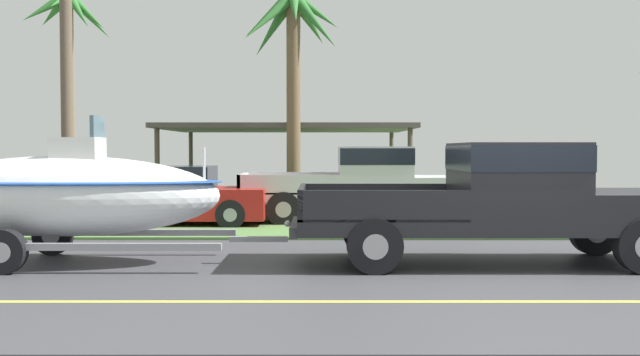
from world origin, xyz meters
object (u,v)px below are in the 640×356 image
at_px(pickup_truck_towing, 509,196).
at_px(palm_tree_near_left, 67,32).
at_px(palm_tree_near_right, 289,41).
at_px(utility_pole, 64,47).
at_px(parked_sedan_near, 162,197).
at_px(boat_on_trailer, 59,195).
at_px(carport_awning, 285,129).
at_px(parked_pickup_background, 370,180).

bearing_deg(pickup_truck_towing, palm_tree_near_left, 130.19).
height_order(palm_tree_near_right, utility_pole, utility_pole).
bearing_deg(palm_tree_near_right, utility_pole, -130.42).
bearing_deg(parked_sedan_near, palm_tree_near_right, 44.59).
distance_m(palm_tree_near_left, palm_tree_near_right, 9.14).
xyz_separation_m(pickup_truck_towing, utility_pole, (-8.00, 3.40, 2.76)).
distance_m(boat_on_trailer, parked_sedan_near, 5.67).
xyz_separation_m(pickup_truck_towing, palm_tree_near_left, (-11.32, 13.40, 4.65)).
height_order(boat_on_trailer, palm_tree_near_right, palm_tree_near_right).
xyz_separation_m(palm_tree_near_right, utility_pole, (-4.28, -5.03, -0.84)).
height_order(carport_awning, palm_tree_near_left, palm_tree_near_left).
relative_size(parked_sedan_near, palm_tree_near_right, 0.74).
distance_m(parked_sedan_near, carport_awning, 6.65).
distance_m(carport_awning, palm_tree_near_left, 8.28).
height_order(pickup_truck_towing, utility_pole, utility_pole).
distance_m(pickup_truck_towing, palm_tree_near_left, 18.14).
bearing_deg(palm_tree_near_left, utility_pole, -71.63).
distance_m(parked_pickup_background, utility_pole, 7.49).
height_order(parked_sedan_near, palm_tree_near_right, palm_tree_near_right).
bearing_deg(utility_pole, parked_sedan_near, 56.95).
bearing_deg(parked_sedan_near, boat_on_trailer, -94.09).
bearing_deg(boat_on_trailer, parked_pickup_background, 50.29).
height_order(parked_pickup_background, palm_tree_near_left, palm_tree_near_left).
relative_size(pickup_truck_towing, utility_pole, 0.83).
distance_m(pickup_truck_towing, parked_sedan_near, 8.64).
distance_m(boat_on_trailer, palm_tree_near_right, 9.70).
bearing_deg(utility_pole, carport_awning, 63.57).
bearing_deg(parked_pickup_background, boat_on_trailer, -129.71).
bearing_deg(parked_sedan_near, utility_pole, -123.05).
bearing_deg(palm_tree_near_left, parked_sedan_near, -58.31).
xyz_separation_m(parked_pickup_background, parked_sedan_near, (-4.85, -0.68, -0.35)).
bearing_deg(boat_on_trailer, palm_tree_near_left, 108.11).
bearing_deg(palm_tree_near_right, palm_tree_near_left, 146.80).
xyz_separation_m(carport_awning, palm_tree_near_right, (0.24, -3.11, 2.25)).
height_order(pickup_truck_towing, parked_pickup_background, pickup_truck_towing).
distance_m(carport_awning, utility_pole, 9.19).
distance_m(pickup_truck_towing, boat_on_trailer, 6.94).
bearing_deg(palm_tree_near_right, parked_sedan_near, -135.41).
distance_m(boat_on_trailer, palm_tree_near_left, 14.83).
height_order(parked_pickup_background, utility_pole, utility_pole).
bearing_deg(parked_sedan_near, carport_awning, 66.32).
height_order(carport_awning, palm_tree_near_right, palm_tree_near_right).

